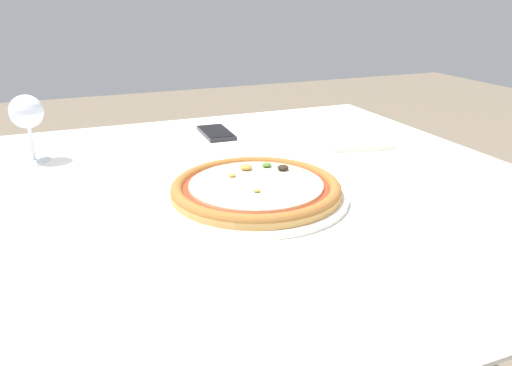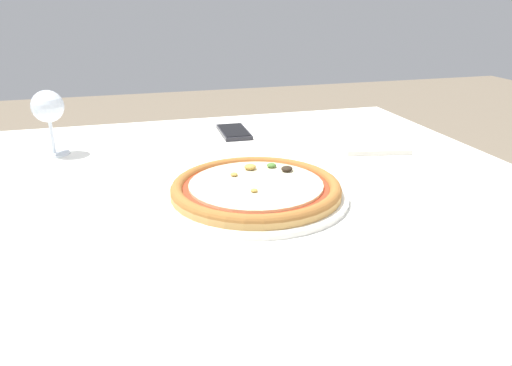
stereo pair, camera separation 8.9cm
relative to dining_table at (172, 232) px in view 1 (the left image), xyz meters
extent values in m
cube|color=brown|center=(0.00, 0.00, 0.05)|extent=(1.36, 1.02, 0.04)
cube|color=white|center=(0.00, 0.00, 0.07)|extent=(1.46, 1.12, 0.01)
cylinder|color=brown|center=(0.62, 0.45, -0.32)|extent=(0.06, 0.06, 0.71)
cylinder|color=white|center=(0.14, -0.07, 0.08)|extent=(0.33, 0.33, 0.01)
cylinder|color=tan|center=(0.14, -0.07, 0.09)|extent=(0.31, 0.31, 0.01)
torus|color=#A3662D|center=(0.14, -0.07, 0.10)|extent=(0.31, 0.31, 0.02)
cylinder|color=#BC381E|center=(0.14, -0.07, 0.10)|extent=(0.26, 0.26, 0.00)
cylinder|color=beige|center=(0.14, -0.07, 0.10)|extent=(0.24, 0.24, 0.00)
ellipsoid|color=#2D2319|center=(0.22, -0.03, 0.11)|extent=(0.02, 0.02, 0.01)
ellipsoid|color=#BC9342|center=(0.13, -0.11, 0.11)|extent=(0.01, 0.01, 0.01)
ellipsoid|color=#4C7A33|center=(0.19, 0.00, 0.11)|extent=(0.02, 0.02, 0.01)
ellipsoid|color=#BC9342|center=(0.11, -0.03, 0.11)|extent=(0.01, 0.01, 0.01)
ellipsoid|color=#BC9342|center=(0.15, 0.00, 0.11)|extent=(0.02, 0.02, 0.01)
cylinder|color=silver|center=(-0.23, 0.30, 0.08)|extent=(0.07, 0.07, 0.00)
cylinder|color=silver|center=(-0.23, 0.30, 0.12)|extent=(0.01, 0.01, 0.08)
sphere|color=silver|center=(-0.23, 0.30, 0.19)|extent=(0.07, 0.07, 0.07)
cube|color=#232328|center=(0.21, 0.36, 0.08)|extent=(0.07, 0.15, 0.01)
cube|color=black|center=(0.21, 0.36, 0.09)|extent=(0.07, 0.13, 0.00)
cube|color=silver|center=(0.49, 0.14, 0.08)|extent=(0.17, 0.14, 0.01)
camera|label=1|loc=(-0.17, -0.85, 0.43)|focal=35.00mm
camera|label=2|loc=(-0.08, -0.88, 0.43)|focal=35.00mm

